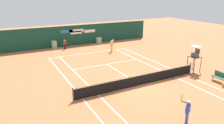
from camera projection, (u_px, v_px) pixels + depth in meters
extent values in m
plane|color=#C67042|center=(140.00, 85.00, 18.28)|extent=(80.00, 80.00, 0.00)
cube|color=white|center=(89.00, 53.00, 28.11)|extent=(10.60, 0.10, 0.01)
cube|color=white|center=(82.00, 99.00, 15.92)|extent=(0.10, 23.40, 0.01)
cube|color=white|center=(98.00, 95.00, 16.50)|extent=(0.10, 23.40, 0.01)
cube|color=white|center=(175.00, 77.00, 20.06)|extent=(0.10, 23.40, 0.01)
cube|color=white|center=(185.00, 74.00, 20.64)|extent=(0.10, 23.40, 0.01)
cube|color=white|center=(107.00, 64.00, 23.65)|extent=(8.00, 0.10, 0.01)
cube|color=white|center=(121.00, 73.00, 20.97)|extent=(0.10, 6.40, 0.01)
cube|color=white|center=(90.00, 53.00, 27.98)|extent=(0.10, 0.24, 0.01)
cylinder|color=#4C4C51|center=(73.00, 94.00, 15.44)|extent=(0.10, 0.10, 1.07)
cylinder|color=#4C4C51|center=(190.00, 68.00, 20.78)|extent=(0.10, 0.10, 1.07)
cube|color=black|center=(140.00, 80.00, 18.13)|extent=(12.00, 0.03, 0.95)
cube|color=white|center=(140.00, 75.00, 17.99)|extent=(12.00, 0.04, 0.06)
cube|color=#144233|center=(76.00, 35.00, 32.09)|extent=(25.00, 0.24, 3.03)
cube|color=#2D6BA8|center=(67.00, 31.00, 31.11)|extent=(1.88, 0.02, 0.44)
cube|color=white|center=(90.00, 31.00, 32.81)|extent=(1.78, 0.02, 0.44)
cube|color=white|center=(76.00, 33.00, 31.86)|extent=(1.81, 0.02, 0.44)
cube|color=white|center=(76.00, 31.00, 31.79)|extent=(2.30, 0.02, 0.44)
cube|color=#8CB793|center=(54.00, 45.00, 30.36)|extent=(0.66, 0.70, 1.10)
cube|color=#8CB793|center=(99.00, 40.00, 33.52)|extent=(0.72, 0.70, 0.95)
cylinder|color=#47474C|center=(194.00, 66.00, 20.70)|extent=(0.07, 0.07, 1.51)
cylinder|color=#47474C|center=(187.00, 64.00, 21.45)|extent=(0.07, 0.07, 1.51)
cylinder|color=#47474C|center=(201.00, 65.00, 21.10)|extent=(0.07, 0.07, 1.51)
cylinder|color=#47474C|center=(193.00, 62.00, 21.86)|extent=(0.07, 0.07, 1.51)
cylinder|color=#47474C|center=(190.00, 68.00, 21.17)|extent=(0.04, 0.81, 0.04)
cylinder|color=#47474C|center=(191.00, 63.00, 21.03)|extent=(0.04, 0.81, 0.04)
cube|color=#47474C|center=(195.00, 57.00, 21.03)|extent=(1.00, 1.00, 0.06)
cube|color=#4C4C51|center=(195.00, 55.00, 20.96)|extent=(0.52, 0.56, 0.40)
cube|color=#4C4C51|center=(198.00, 51.00, 20.97)|extent=(0.06, 0.56, 0.45)
cube|color=white|center=(196.00, 46.00, 20.70)|extent=(0.76, 0.80, 0.04)
cylinder|color=#38383D|center=(224.00, 82.00, 18.41)|extent=(0.06, 0.06, 0.38)
cylinder|color=#38383D|center=(213.00, 78.00, 19.38)|extent=(0.06, 0.06, 0.38)
cube|color=#2D664C|center=(219.00, 77.00, 18.82)|extent=(0.48, 1.32, 0.08)
cube|color=#2D664C|center=(221.00, 74.00, 18.87)|extent=(0.06, 1.32, 0.42)
cylinder|color=yellow|center=(112.00, 48.00, 28.78)|extent=(0.13, 0.13, 0.81)
cylinder|color=yellow|center=(111.00, 49.00, 28.67)|extent=(0.13, 0.13, 0.81)
cube|color=yellow|center=(112.00, 44.00, 28.51)|extent=(0.40, 0.29, 0.56)
sphere|color=beige|center=(112.00, 41.00, 28.39)|extent=(0.22, 0.22, 0.22)
cylinder|color=yellow|center=(113.00, 44.00, 28.67)|extent=(0.08, 0.08, 0.54)
cylinder|color=beige|center=(112.00, 43.00, 28.11)|extent=(0.22, 0.55, 0.08)
cylinder|color=black|center=(113.00, 42.00, 27.88)|extent=(0.03, 0.03, 0.22)
torus|color=yellow|center=(113.00, 40.00, 27.80)|extent=(0.30, 0.10, 0.30)
cylinder|color=silver|center=(113.00, 40.00, 27.80)|extent=(0.25, 0.07, 0.26)
cylinder|color=blue|center=(186.00, 119.00, 12.69)|extent=(0.13, 0.13, 0.77)
cylinder|color=blue|center=(187.00, 117.00, 12.82)|extent=(0.13, 0.13, 0.77)
cube|color=blue|center=(188.00, 108.00, 12.55)|extent=(0.39, 0.30, 0.54)
sphere|color=brown|center=(189.00, 103.00, 12.43)|extent=(0.21, 0.21, 0.21)
cylinder|color=white|center=(189.00, 102.00, 12.41)|extent=(0.20, 0.20, 0.06)
cylinder|color=blue|center=(186.00, 110.00, 12.41)|extent=(0.08, 0.08, 0.52)
cylinder|color=brown|center=(186.00, 102.00, 12.80)|extent=(0.26, 0.51, 0.08)
cylinder|color=black|center=(182.00, 99.00, 12.92)|extent=(0.03, 0.03, 0.22)
torus|color=yellow|center=(182.00, 96.00, 12.85)|extent=(0.29, 0.13, 0.30)
cylinder|color=silver|center=(182.00, 96.00, 12.85)|extent=(0.24, 0.10, 0.26)
cylinder|color=black|center=(66.00, 47.00, 30.00)|extent=(0.11, 0.11, 0.69)
cylinder|color=black|center=(65.00, 47.00, 29.95)|extent=(0.11, 0.11, 0.69)
cube|color=#AD1E1E|center=(65.00, 43.00, 29.79)|extent=(0.33, 0.21, 0.48)
sphere|color=beige|center=(65.00, 40.00, 29.69)|extent=(0.19, 0.19, 0.19)
cylinder|color=#AD1E1E|center=(66.00, 43.00, 29.87)|extent=(0.07, 0.07, 0.46)
cylinder|color=#AD1E1E|center=(63.00, 43.00, 29.74)|extent=(0.07, 0.07, 0.46)
sphere|color=#CCE033|center=(137.00, 56.00, 26.58)|extent=(0.07, 0.07, 0.07)
sphere|color=#CCE033|center=(149.00, 67.00, 22.51)|extent=(0.07, 0.07, 0.07)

